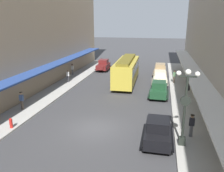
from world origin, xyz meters
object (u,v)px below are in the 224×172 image
parked_car_3 (158,130)px  streetcar (127,70)px  lamp_post_with_clock (185,105)px  pedestrian_5 (72,69)px  pedestrian_4 (174,76)px  parked_car_1 (160,78)px  parked_car_0 (159,89)px  parked_car_2 (103,65)px  fire_hydrant (11,123)px  pedestrian_2 (192,125)px  parked_car_4 (160,70)px  pedestrian_3 (189,84)px  pedestrian_0 (68,76)px  pedestrian_1 (22,100)px

parked_car_3 → streetcar: streetcar is taller
lamp_post_with_clock → pedestrian_5: size_ratio=3.09×
pedestrian_4 → parked_car_1: bearing=-152.7°
parked_car_1 → pedestrian_4: size_ratio=2.57×
parked_car_0 → parked_car_2: same height
fire_hydrant → pedestrian_4: 21.07m
pedestrian_2 → pedestrian_4: bearing=92.1°
parked_car_4 → parked_car_0: bearing=-89.9°
parked_car_1 → pedestrian_3: size_ratio=2.62×
parked_car_3 → parked_car_4: (-0.14, 20.56, 0.00)m
pedestrian_3 → pedestrian_2: bearing=-95.0°
parked_car_4 → pedestrian_4: size_ratio=2.56×
fire_hydrant → pedestrian_5: size_ratio=0.49×
pedestrian_0 → pedestrian_2: size_ratio=0.98×
pedestrian_3 → pedestrian_5: size_ratio=0.98×
parked_car_4 → lamp_post_with_clock: size_ratio=0.83×
pedestrian_2 → pedestrian_5: (-15.63, 16.43, 0.00)m
fire_hydrant → pedestrian_3: size_ratio=0.50×
parked_car_1 → pedestrian_5: 13.42m
pedestrian_0 → parked_car_0: bearing=-15.7°
lamp_post_with_clock → pedestrian_0: (-13.88, 13.56, -2.00)m
pedestrian_3 → pedestrian_1: bearing=-148.8°
pedestrian_3 → pedestrian_4: size_ratio=0.98×
parked_car_2 → lamp_post_with_clock: lamp_post_with_clock is taller
parked_car_4 → pedestrian_2: 19.59m
parked_car_2 → parked_car_4: size_ratio=1.00×
parked_car_0 → pedestrian_2: bearing=-74.5°
pedestrian_4 → pedestrian_5: bearing=174.8°
fire_hydrant → pedestrian_2: size_ratio=0.49×
parked_car_1 → parked_car_2: bearing=143.1°
streetcar → fire_hydrant: streetcar is taller
streetcar → pedestrian_3: streetcar is taller
parked_car_1 → parked_car_4: 5.33m
parked_car_1 → parked_car_2: size_ratio=1.00×
parked_car_4 → fire_hydrant: size_ratio=5.21×
parked_car_2 → pedestrian_1: (-2.91, -19.20, 0.07)m
parked_car_2 → pedestrian_0: 9.39m
parked_car_0 → lamp_post_with_clock: size_ratio=0.83×
parked_car_4 → pedestrian_5: bearing=-167.1°
streetcar → pedestrian_0: streetcar is taller
parked_car_4 → fire_hydrant: bearing=-117.6°
fire_hydrant → pedestrian_2: pedestrian_2 is taller
parked_car_0 → pedestrian_3: size_ratio=2.62×
pedestrian_5 → fire_hydrant: bearing=-83.1°
streetcar → pedestrian_1: 14.16m
parked_car_1 → pedestrian_0: 12.32m
parked_car_1 → fire_hydrant: size_ratio=5.24×
parked_car_1 → streetcar: 4.53m
parked_car_0 → parked_car_4: size_ratio=1.00×
lamp_post_with_clock → pedestrian_1: lamp_post_with_clock is taller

